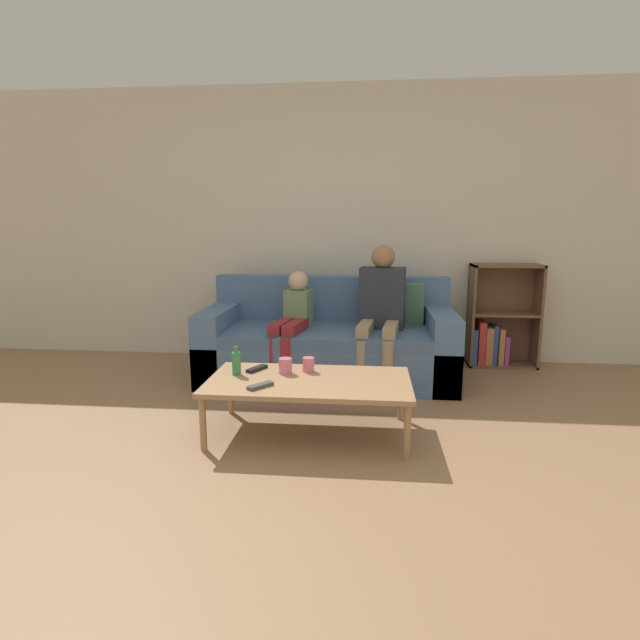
% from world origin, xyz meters
% --- Properties ---
extents(ground_plane, '(22.00, 22.00, 0.00)m').
position_xyz_m(ground_plane, '(0.00, 0.00, 0.00)').
color(ground_plane, '#997251').
extents(wall_back, '(12.00, 0.06, 2.60)m').
position_xyz_m(wall_back, '(0.00, 2.73, 1.30)').
color(wall_back, beige).
rests_on(wall_back, ground_plane).
extents(couch, '(2.12, 0.93, 0.85)m').
position_xyz_m(couch, '(-0.13, 2.02, 0.29)').
color(couch, '#4C6B93').
rests_on(couch, ground_plane).
extents(bookshelf, '(0.62, 0.28, 0.96)m').
position_xyz_m(bookshelf, '(1.41, 2.57, 0.38)').
color(bookshelf, brown).
rests_on(bookshelf, ground_plane).
extents(coffee_table, '(1.27, 0.68, 0.36)m').
position_xyz_m(coffee_table, '(-0.16, 0.81, 0.33)').
color(coffee_table, '#A87F56').
rests_on(coffee_table, ground_plane).
extents(person_adult, '(0.42, 0.68, 1.15)m').
position_xyz_m(person_adult, '(0.30, 1.93, 0.67)').
color(person_adult, '#9E8966').
rests_on(person_adult, ground_plane).
extents(person_child, '(0.32, 0.66, 0.93)m').
position_xyz_m(person_child, '(-0.43, 1.87, 0.53)').
color(person_child, maroon).
rests_on(person_child, ground_plane).
extents(cup_near, '(0.09, 0.09, 0.10)m').
position_xyz_m(cup_near, '(-0.33, 0.92, 0.41)').
color(cup_near, pink).
rests_on(cup_near, coffee_table).
extents(cup_far, '(0.08, 0.08, 0.10)m').
position_xyz_m(cup_far, '(-0.19, 0.98, 0.41)').
color(cup_far, pink).
rests_on(cup_far, coffee_table).
extents(tv_remote_0, '(0.15, 0.16, 0.02)m').
position_xyz_m(tv_remote_0, '(-0.44, 0.63, 0.37)').
color(tv_remote_0, '#47474C').
rests_on(tv_remote_0, coffee_table).
extents(tv_remote_1, '(0.12, 0.17, 0.02)m').
position_xyz_m(tv_remote_1, '(-0.54, 0.97, 0.37)').
color(tv_remote_1, black).
rests_on(tv_remote_1, coffee_table).
extents(bottle, '(0.06, 0.06, 0.19)m').
position_xyz_m(bottle, '(-0.64, 0.86, 0.44)').
color(bottle, '#33844C').
rests_on(bottle, coffee_table).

